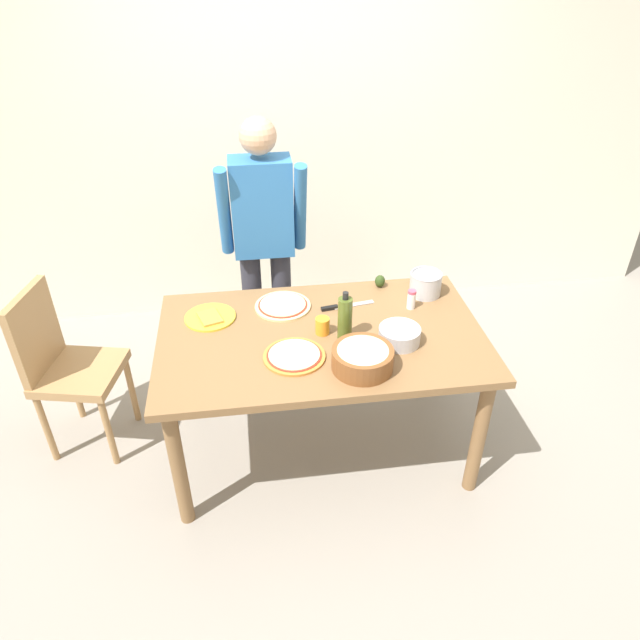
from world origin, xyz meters
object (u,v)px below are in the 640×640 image
object	(u,v)px
pizza_cooked_on_tray	(294,356)
plate_with_slice	(210,317)
chair_wooden_left	(64,362)
mixing_bowl_steel	(399,335)
steel_pot	(426,283)
popcorn_bowl	(363,357)
avocado	(380,281)
person_cook	(264,237)
pizza_raw_on_board	(283,306)
salt_shaker	(411,299)
cup_orange	(322,326)
chef_knife	(341,306)
dining_table	(321,349)
olive_oil_bottle	(345,318)

from	to	relation	value
pizza_cooked_on_tray	plate_with_slice	world-z (taller)	plate_with_slice
chair_wooden_left	pizza_cooked_on_tray	world-z (taller)	chair_wooden_left
mixing_bowl_steel	steel_pot	xyz separation A→B (m)	(0.25, 0.42, 0.03)
chair_wooden_left	popcorn_bowl	world-z (taller)	chair_wooden_left
steel_pot	avocado	distance (m)	0.25
person_cook	pizza_raw_on_board	bearing A→B (deg)	-82.62
mixing_bowl_steel	salt_shaker	size ratio (longest dim) A/B	1.89
plate_with_slice	steel_pot	size ratio (longest dim) A/B	1.50
cup_orange	pizza_cooked_on_tray	bearing A→B (deg)	-131.51
pizza_raw_on_board	avocado	distance (m)	0.57
cup_orange	chef_knife	bearing A→B (deg)	59.10
pizza_raw_on_board	plate_with_slice	distance (m)	0.38
cup_orange	chair_wooden_left	bearing A→B (deg)	169.98
pizza_raw_on_board	pizza_cooked_on_tray	world-z (taller)	same
person_cook	cup_orange	distance (m)	0.80
dining_table	pizza_cooked_on_tray	world-z (taller)	pizza_cooked_on_tray
olive_oil_bottle	chef_knife	xyz separation A→B (m)	(0.03, 0.27, -0.11)
dining_table	pizza_raw_on_board	bearing A→B (deg)	121.31
person_cook	olive_oil_bottle	size ratio (longest dim) A/B	6.33
cup_orange	pizza_raw_on_board	bearing A→B (deg)	123.13
steel_pot	cup_orange	bearing A→B (deg)	-154.27
person_cook	pizza_cooked_on_tray	world-z (taller)	person_cook
plate_with_slice	steel_pot	bearing A→B (deg)	4.21
steel_pot	salt_shaker	distance (m)	0.17
pizza_raw_on_board	cup_orange	xyz separation A→B (m)	(0.17, -0.26, 0.03)
mixing_bowl_steel	dining_table	bearing A→B (deg)	161.75
chair_wooden_left	avocado	size ratio (longest dim) A/B	13.57
person_cook	plate_with_slice	size ratio (longest dim) A/B	6.23
plate_with_slice	chef_knife	bearing A→B (deg)	0.90
popcorn_bowl	steel_pot	distance (m)	0.75
person_cook	popcorn_bowl	world-z (taller)	person_cook
olive_oil_bottle	chef_knife	distance (m)	0.29
popcorn_bowl	dining_table	bearing A→B (deg)	116.79
plate_with_slice	cup_orange	distance (m)	0.59
person_cook	chair_wooden_left	xyz separation A→B (m)	(-1.09, -0.51, -0.40)
chair_wooden_left	cup_orange	xyz separation A→B (m)	(1.33, -0.23, 0.26)
pizza_cooked_on_tray	mixing_bowl_steel	world-z (taller)	mixing_bowl_steel
dining_table	salt_shaker	bearing A→B (deg)	19.07
mixing_bowl_steel	salt_shaker	bearing A→B (deg)	64.55
olive_oil_bottle	cup_orange	xyz separation A→B (m)	(-0.10, 0.05, -0.07)
chair_wooden_left	olive_oil_bottle	distance (m)	1.49
olive_oil_bottle	salt_shaker	bearing A→B (deg)	28.97
dining_table	cup_orange	world-z (taller)	cup_orange
person_cook	pizza_raw_on_board	xyz separation A→B (m)	(0.06, -0.48, -0.17)
popcorn_bowl	cup_orange	size ratio (longest dim) A/B	3.29
steel_pot	salt_shaker	size ratio (longest dim) A/B	1.64
pizza_raw_on_board	avocado	bearing A→B (deg)	14.04
pizza_cooked_on_tray	mixing_bowl_steel	distance (m)	0.51
chair_wooden_left	pizza_raw_on_board	bearing A→B (deg)	1.51
salt_shaker	avocado	world-z (taller)	salt_shaker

